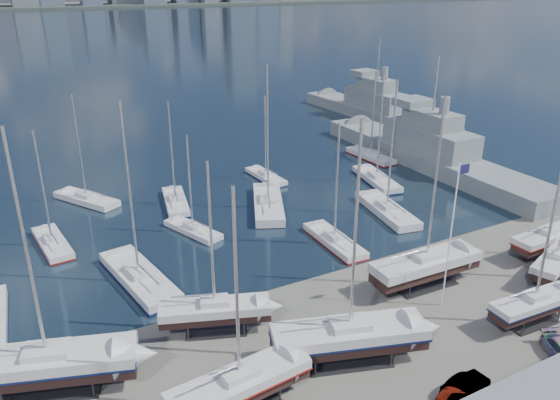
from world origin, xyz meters
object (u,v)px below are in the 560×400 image
flagpole (453,225)px  naval_ship_east (428,155)px  sailboat_cradle_0 (49,364)px  naval_ship_west (375,111)px

flagpole → naval_ship_east: bearing=49.2°
flagpole → sailboat_cradle_0: bearing=170.8°
sailboat_cradle_0 → naval_ship_west: (69.22, 52.80, -0.56)m
naval_ship_east → flagpole: size_ratio=3.37×
sailboat_cradle_0 → flagpole: bearing=9.6°
naval_ship_east → naval_ship_west: 29.94m
sailboat_cradle_0 → naval_ship_west: sailboat_cradle_0 is taller
sailboat_cradle_0 → naval_ship_west: bearing=56.2°
sailboat_cradle_0 → naval_ship_east: size_ratio=0.42×
naval_ship_west → sailboat_cradle_0: bearing=125.4°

